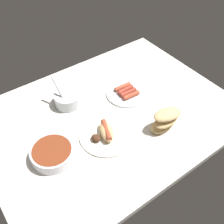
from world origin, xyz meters
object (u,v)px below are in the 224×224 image
object	(u,v)px
plate_sausages	(127,93)
plate_hotdog_assembled	(106,134)
bread_stack	(165,120)
bowl_chili	(52,153)
bowl_coleslaw	(68,99)

from	to	relation	value
plate_sausages	plate_hotdog_assembled	world-z (taller)	plate_hotdog_assembled
plate_hotdog_assembled	bread_stack	bearing A→B (deg)	154.91
bowl_chili	plate_hotdog_assembled	distance (cm)	24.83
plate_sausages	bowl_chili	world-z (taller)	bowl_chili
plate_sausages	plate_hotdog_assembled	distance (cm)	30.50
plate_sausages	bread_stack	size ratio (longest dim) A/B	1.43
plate_hotdog_assembled	plate_sausages	bearing A→B (deg)	-146.06
bowl_chili	plate_hotdog_assembled	size ratio (longest dim) A/B	0.75
bowl_coleslaw	plate_hotdog_assembled	xyz separation A→B (cm)	(-3.20, 28.65, -1.92)
bread_stack	bowl_chili	distance (cm)	51.70
bowl_coleslaw	plate_sausages	size ratio (longest dim) A/B	0.73
bowl_coleslaw	bowl_chili	world-z (taller)	bowl_coleslaw
plate_sausages	plate_hotdog_assembled	size ratio (longest dim) A/B	0.88
bowl_coleslaw	bread_stack	bearing A→B (deg)	124.80
bowl_coleslaw	bowl_chili	distance (cm)	32.71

